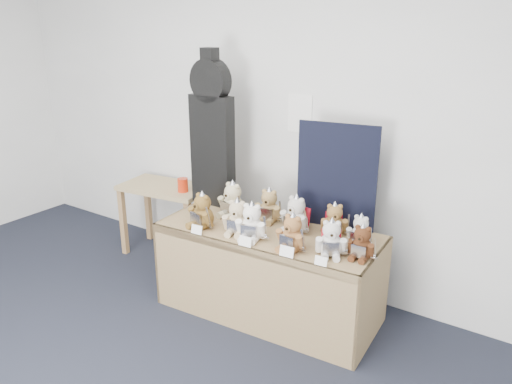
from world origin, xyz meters
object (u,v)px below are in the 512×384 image
Objects in this scene: teddy_front_right at (292,234)px; teddy_front_far_right at (331,240)px; red_cup at (183,185)px; teddy_front_centre at (252,223)px; teddy_back_centre_left at (269,207)px; guitar_case at (212,131)px; teddy_back_end at (360,232)px; teddy_front_left at (237,219)px; teddy_back_right at (334,221)px; teddy_front_far_left at (202,212)px; display_table at (264,252)px; side_table at (166,198)px; teddy_back_left at (232,201)px; teddy_back_centre_right at (296,216)px; teddy_front_end at (362,243)px.

teddy_front_right is 1.02× the size of teddy_front_far_right.
red_cup is 1.17m from teddy_front_centre.
teddy_front_centre reaches higher than teddy_back_centre_left.
guitar_case is 1.42m from teddy_back_end.
teddy_front_centre is at bearing -24.72° from teddy_front_left.
teddy_back_right is at bearing -5.23° from teddy_back_centre_left.
teddy_front_centre is at bearing -86.86° from teddy_back_centre_left.
teddy_front_far_left reaches higher than teddy_back_centre_left.
teddy_back_centre_left is at bearing 111.63° from display_table.
teddy_front_left is 0.46m from teddy_front_right.
teddy_front_far_left is (0.90, -0.54, 0.24)m from side_table.
teddy_front_far_right is 0.89× the size of teddy_back_left.
teddy_back_centre_right is 1.25× the size of teddy_back_end.
teddy_back_right reaches higher than side_table.
teddy_back_left is at bearing 163.97° from teddy_front_right.
display_table is 5.61× the size of teddy_front_centre.
teddy_front_left is 1.03× the size of teddy_front_far_right.
teddy_back_left is (-0.39, 0.14, 0.27)m from display_table.
display_table is 6.55× the size of teddy_front_end.
red_cup is at bearing 141.96° from teddy_front_centre.
side_table is 3.07× the size of teddy_front_right.
teddy_front_left is 0.92× the size of teddy_back_left.
teddy_back_centre_right is (-0.56, 0.14, 0.02)m from teddy_front_end.
teddy_back_centre_right is at bearing 119.87° from teddy_front_right.
teddy_front_centre reaches higher than teddy_back_right.
teddy_front_far_right is at bearing -160.98° from teddy_front_end.
side_table is at bearing 172.82° from teddy_back_left.
red_cup is 0.46× the size of teddy_back_right.
teddy_front_far_right is at bearing -5.96° from teddy_front_centre.
guitar_case is 4.52× the size of teddy_front_far_right.
red_cup is at bearing 138.41° from teddy_front_left.
teddy_back_right is at bearing 36.67° from teddy_front_far_left.
side_table is 1.27m from teddy_back_centre_left.
teddy_front_centre is 0.34m from teddy_back_centre_right.
teddy_front_far_left reaches higher than teddy_front_left.
teddy_front_left is 0.89m from teddy_front_end.
teddy_front_left reaches higher than teddy_back_end.
teddy_front_centre reaches higher than teddy_front_left.
teddy_back_right reaches higher than display_table.
teddy_front_far_right is at bearing 20.91° from teddy_front_right.
teddy_back_centre_left is at bearing 23.08° from teddy_back_left.
teddy_back_right reaches higher than teddy_front_end.
teddy_front_far_left is 1.22× the size of teddy_back_end.
guitar_case reaches higher than teddy_front_end.
teddy_back_right is (-0.13, 0.31, -0.01)m from teddy_front_far_right.
teddy_front_left reaches higher than display_table.
red_cup is at bearing 166.47° from teddy_front_end.
teddy_front_end reaches higher than red_cup.
guitar_case is 0.99m from teddy_back_centre_right.
teddy_front_left is at bearing -34.96° from guitar_case.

